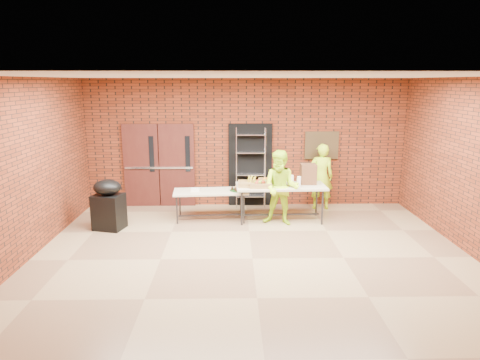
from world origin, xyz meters
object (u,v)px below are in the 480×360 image
Objects in this scene: wire_rack at (251,168)px; table_right at (281,188)px; table_left at (211,193)px; coffee_dispenser at (308,174)px; volunteer_woman at (321,177)px; volunteer_man at (281,188)px; covered_grill at (108,204)px.

wire_rack is 0.99× the size of table_right.
table_left is 0.85× the size of table_right.
coffee_dispenser reaches higher than table_left.
volunteer_man reaches higher than volunteer_woman.
volunteer_man is at bearing -97.33° from table_right.
volunteer_man reaches higher than covered_grill.
coffee_dispenser is 0.81m from volunteer_man.
covered_grill is at bearing 20.63° from volunteer_woman.
covered_grill is at bearing -158.69° from volunteer_man.
table_right is at bearing 102.04° from volunteer_man.
covered_grill is at bearing -169.28° from table_left.
wire_rack reaches higher than table_left.
volunteer_man is at bearing -16.05° from table_left.
wire_rack is 1.22× the size of volunteer_woman.
covered_grill is 3.75m from volunteer_man.
table_right reaches higher than table_left.
covered_grill is 5.07m from volunteer_woman.
volunteer_man is at bearing 18.28° from covered_grill.
wire_rack reaches higher than covered_grill.
table_right is (1.59, -0.06, 0.12)m from table_left.
coffee_dispenser is 0.28× the size of volunteer_woman.
volunteer_woman is at bearing 37.85° from table_right.
volunteer_man is (0.61, -1.40, -0.17)m from wire_rack.
table_left is at bearing -174.36° from volunteer_man.
table_left is at bearing 176.11° from table_right.
volunteer_man reaches higher than coffee_dispenser.
table_right is 4.42× the size of coffee_dispenser.
table_left is 3.75× the size of coffee_dispenser.
volunteer_woman is (1.74, -0.22, -0.18)m from wire_rack.
table_right is (0.64, -1.13, -0.25)m from wire_rack.
covered_grill is at bearing -173.97° from table_right.
wire_rack reaches higher than coffee_dispenser.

